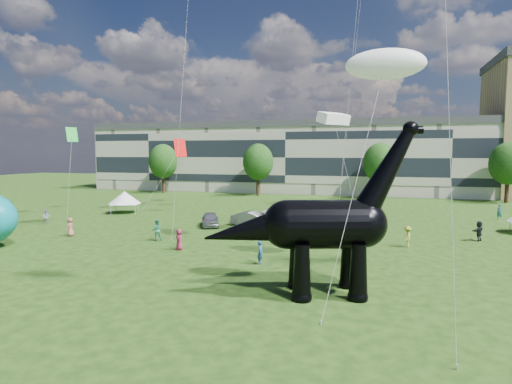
# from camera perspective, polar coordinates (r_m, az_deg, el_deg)

# --- Properties ---
(ground) EXTENTS (220.00, 220.00, 0.00)m
(ground) POSITION_cam_1_polar(r_m,az_deg,el_deg) (20.42, -8.55, -16.13)
(ground) COLOR #16330C
(ground) RESTS_ON ground
(terrace_row) EXTENTS (78.00, 11.00, 12.00)m
(terrace_row) POSITION_cam_1_polar(r_m,az_deg,el_deg) (80.85, 4.76, 4.29)
(terrace_row) COLOR beige
(terrace_row) RESTS_ON ground
(tree_far_left) EXTENTS (5.20, 5.20, 9.44)m
(tree_far_left) POSITION_cam_1_polar(r_m,az_deg,el_deg) (79.88, -12.28, 4.39)
(tree_far_left) COLOR #382314
(tree_far_left) RESTS_ON ground
(tree_mid_left) EXTENTS (5.20, 5.20, 9.44)m
(tree_mid_left) POSITION_cam_1_polar(r_m,az_deg,el_deg) (73.04, 0.27, 4.43)
(tree_mid_left) COLOR #382314
(tree_mid_left) RESTS_ON ground
(tree_mid_right) EXTENTS (5.20, 5.20, 9.44)m
(tree_mid_right) POSITION_cam_1_polar(r_m,az_deg,el_deg) (70.24, 16.20, 4.18)
(tree_mid_right) COLOR #382314
(tree_mid_right) RESTS_ON ground
(tree_far_right) EXTENTS (5.20, 5.20, 9.44)m
(tree_far_right) POSITION_cam_1_polar(r_m,az_deg,el_deg) (72.50, 30.60, 3.68)
(tree_far_right) COLOR #382314
(tree_far_right) RESTS_ON ground
(dinosaur_sculpture) EXTENTS (11.41, 5.01, 9.39)m
(dinosaur_sculpture) POSITION_cam_1_polar(r_m,az_deg,el_deg) (22.59, 8.17, -4.68)
(dinosaur_sculpture) COLOR black
(dinosaur_sculpture) RESTS_ON ground
(car_silver) EXTENTS (3.17, 4.48, 1.42)m
(car_silver) POSITION_cam_1_polar(r_m,az_deg,el_deg) (43.43, -6.12, -3.63)
(car_silver) COLOR #A3A2A7
(car_silver) RESTS_ON ground
(car_grey) EXTENTS (4.44, 1.88, 1.43)m
(car_grey) POSITION_cam_1_polar(r_m,az_deg,el_deg) (43.31, -0.47, -3.61)
(car_grey) COLOR slate
(car_grey) RESTS_ON ground
(car_white) EXTENTS (5.01, 2.82, 1.32)m
(car_white) POSITION_cam_1_polar(r_m,az_deg,el_deg) (47.42, 3.42, -2.90)
(car_white) COLOR silver
(car_white) RESTS_ON ground
(car_dark) EXTENTS (2.11, 4.91, 1.41)m
(car_dark) POSITION_cam_1_polar(r_m,az_deg,el_deg) (37.70, 12.88, -5.11)
(car_dark) COLOR #595960
(car_dark) RESTS_ON ground
(gazebo_near) EXTENTS (3.55, 3.55, 2.47)m
(gazebo_near) POSITION_cam_1_polar(r_m,az_deg,el_deg) (42.43, 13.46, -2.56)
(gazebo_near) COLOR white
(gazebo_near) RESTS_ON ground
(gazebo_left) EXTENTS (5.11, 5.11, 2.69)m
(gazebo_left) POSITION_cam_1_polar(r_m,az_deg,el_deg) (54.71, -17.11, -0.74)
(gazebo_left) COLOR white
(gazebo_left) RESTS_ON ground
(visitors) EXTENTS (46.65, 44.19, 1.84)m
(visitors) POSITION_cam_1_polar(r_m,az_deg,el_deg) (33.28, 2.57, -6.09)
(visitors) COLOR black
(visitors) RESTS_ON ground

